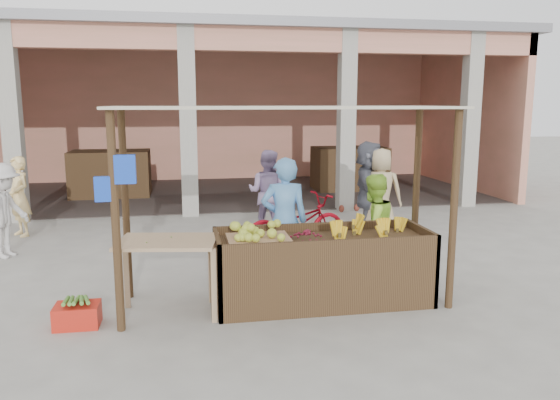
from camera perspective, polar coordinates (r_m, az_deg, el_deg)
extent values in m
plane|color=gray|center=(6.77, 0.23, -10.85)|extent=(60.00, 60.00, 0.00)
cube|color=#E48D77|center=(17.66, -6.56, 8.67)|extent=(14.00, 0.20, 4.00)
cube|color=#E48D77|center=(16.78, 18.65, 8.14)|extent=(0.20, 6.00, 4.00)
cube|color=#E48D77|center=(11.99, -4.86, 16.43)|extent=(14.00, 0.30, 0.50)
cube|color=gray|center=(14.86, -5.96, 16.54)|extent=(14.40, 6.40, 0.20)
cube|color=#A6A398|center=(12.34, -26.19, 7.12)|extent=(0.35, 0.35, 4.00)
cube|color=#A6A398|center=(11.87, -9.59, 7.93)|extent=(0.35, 0.35, 4.00)
cube|color=#A6A398|center=(12.42, 6.94, 8.09)|extent=(0.35, 0.35, 4.00)
cube|color=#A6A398|center=(13.61, 19.22, 7.77)|extent=(0.35, 0.35, 4.00)
cube|color=#48331D|center=(14.94, -17.27, 2.64)|extent=(2.00, 1.20, 1.20)
cube|color=#48331D|center=(15.54, 7.28, 3.29)|extent=(2.00, 1.20, 1.20)
cube|color=#48331D|center=(6.74, 4.45, -7.38)|extent=(2.60, 0.95, 0.80)
cylinder|color=#48331D|center=(5.94, -16.79, -2.44)|extent=(0.09, 0.09, 2.35)
cylinder|color=#48331D|center=(6.66, 17.70, -1.16)|extent=(0.09, 0.09, 2.35)
cylinder|color=#48331D|center=(6.96, -15.84, -0.59)|extent=(0.09, 0.09, 2.35)
cylinder|color=#48331D|center=(7.59, 14.02, 0.35)|extent=(0.09, 0.09, 2.35)
cube|color=beige|center=(6.41, 0.55, 9.65)|extent=(4.00, 1.35, 0.03)
cube|color=blue|center=(5.83, -15.91, 3.12)|extent=(0.22, 0.08, 0.30)
cube|color=blue|center=(5.89, -17.95, 1.10)|extent=(0.18, 0.07, 0.26)
cube|color=#A27753|center=(6.43, -2.22, -4.23)|extent=(0.74, 0.64, 0.06)
ellipsoid|color=gold|center=(6.40, -2.23, -3.38)|extent=(0.63, 0.55, 0.14)
ellipsoid|color=maroon|center=(6.52, 2.84, -3.61)|extent=(0.47, 0.39, 0.15)
cube|color=tan|center=(6.34, -11.70, -4.29)|extent=(1.20, 0.90, 0.04)
cube|color=tan|center=(6.20, -16.29, -9.11)|extent=(0.06, 0.06, 0.85)
cube|color=tan|center=(6.16, -6.93, -8.87)|extent=(0.06, 0.06, 0.85)
cube|color=tan|center=(6.79, -15.75, -7.38)|extent=(0.06, 0.06, 0.85)
cube|color=tan|center=(6.76, -7.24, -7.15)|extent=(0.06, 0.06, 0.85)
cube|color=red|center=(6.51, -20.42, -11.23)|extent=(0.48, 0.35, 0.25)
ellipsoid|color=maroon|center=(12.27, 6.47, 0.18)|extent=(0.47, 0.47, 0.64)
ellipsoid|color=maroon|center=(12.43, 8.04, 0.27)|extent=(0.47, 0.47, 0.64)
imported|color=#5997D7|center=(7.29, 0.47, -1.79)|extent=(0.73, 0.56, 1.84)
imported|color=#A3DD3E|center=(7.60, 9.68, -2.53)|extent=(0.86, 0.70, 1.55)
imported|color=maroon|center=(8.83, 1.63, -2.44)|extent=(1.23, 2.04, 1.01)
imported|color=silver|center=(9.60, -26.93, -0.66)|extent=(0.89, 1.16, 1.62)
imported|color=tan|center=(10.31, 10.49, 1.38)|extent=(1.01, 0.87, 1.78)
imported|color=#525461|center=(10.41, 9.24, 1.61)|extent=(1.29, 1.81, 1.82)
imported|color=#FAD484|center=(11.05, -25.59, 0.49)|extent=(0.70, 0.71, 1.53)
imported|color=#9179A4|center=(10.14, -1.32, 1.24)|extent=(0.97, 0.82, 1.72)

